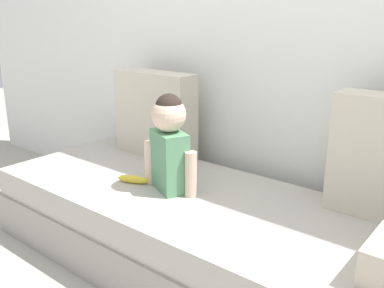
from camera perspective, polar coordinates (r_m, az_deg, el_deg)
The scene contains 6 objects.
ground_plane at distance 2.16m, azimuth 2.60°, elevation -16.98°, with size 12.00×12.00×0.00m, color #B2ADA3.
back_wall at distance 2.27m, azimuth 11.81°, elevation 16.80°, with size 5.62×0.10×2.43m, color white.
couch at distance 2.06m, azimuth 2.67°, elevation -12.58°, with size 2.42×0.85×0.39m.
throw_pillow_left at distance 2.54m, azimuth -4.94°, elevation 3.99°, with size 0.53×0.16×0.50m, color beige.
toddler at distance 2.01m, azimuth -3.06°, elevation 0.35°, with size 0.32×0.20×0.47m.
banana at distance 2.18m, azimuth -7.94°, elevation -4.71°, with size 0.17×0.04×0.04m, color yellow.
Camera 1 is at (1.05, -1.45, 1.21)m, focal length 39.72 mm.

